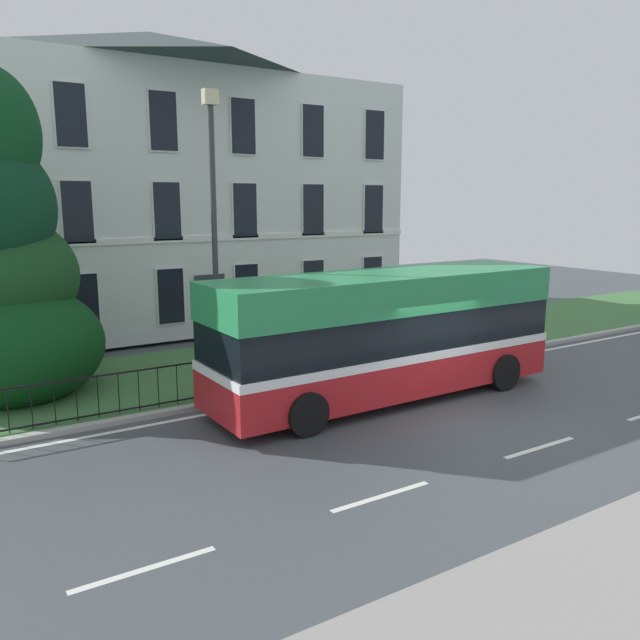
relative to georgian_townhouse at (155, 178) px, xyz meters
The scene contains 6 objects.
ground_plane 16.42m from the georgian_townhouse, 83.75° to the right, with size 60.00×56.00×0.18m.
georgian_townhouse is the anchor object (origin of this frame).
iron_verge_railing 13.04m from the georgian_townhouse, 90.00° to the right, with size 17.23×0.04×0.97m.
evergreen_tree 11.42m from the georgian_townhouse, 127.96° to the right, with size 4.41×4.50×8.22m.
single_decker_bus 14.56m from the georgian_townhouse, 85.58° to the right, with size 9.22×2.69×3.13m.
street_lamp_post 11.49m from the georgian_townhouse, 101.23° to the right, with size 0.36×0.24×7.35m.
Camera 1 is at (-10.16, -9.63, 4.90)m, focal length 35.75 mm.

